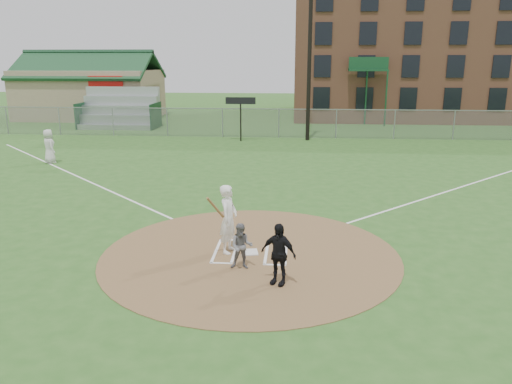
# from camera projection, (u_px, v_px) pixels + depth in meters

# --- Properties ---
(ground) EXTENTS (140.00, 140.00, 0.00)m
(ground) POSITION_uv_depth(u_px,v_px,m) (250.00, 254.00, 14.14)
(ground) COLOR #2C5A1F
(ground) RESTS_ON ground
(dirt_circle) EXTENTS (8.40, 8.40, 0.02)m
(dirt_circle) POSITION_uv_depth(u_px,v_px,m) (250.00, 254.00, 14.13)
(dirt_circle) COLOR olive
(dirt_circle) RESTS_ON ground
(home_plate) EXTENTS (0.55, 0.55, 0.03)m
(home_plate) POSITION_uv_depth(u_px,v_px,m) (249.00, 252.00, 14.19)
(home_plate) COLOR silver
(home_plate) RESTS_ON dirt_circle
(foul_line_first) EXTENTS (17.04, 17.04, 0.01)m
(foul_line_first) POSITION_uv_depth(u_px,v_px,m) (471.00, 184.00, 22.10)
(foul_line_first) COLOR white
(foul_line_first) RESTS_ON ground
(foul_line_third) EXTENTS (17.04, 17.04, 0.01)m
(foul_line_third) POSITION_uv_depth(u_px,v_px,m) (78.00, 177.00, 23.50)
(foul_line_third) COLOR white
(foul_line_third) RESTS_ON ground
(catcher) EXTENTS (0.60, 0.47, 1.23)m
(catcher) POSITION_uv_depth(u_px,v_px,m) (242.00, 246.00, 12.99)
(catcher) COLOR slate
(catcher) RESTS_ON dirt_circle
(umpire) EXTENTS (0.99, 0.71, 1.55)m
(umpire) POSITION_uv_depth(u_px,v_px,m) (278.00, 254.00, 12.05)
(umpire) COLOR black
(umpire) RESTS_ON dirt_circle
(ondeck_player) EXTENTS (1.03, 1.02, 1.80)m
(ondeck_player) POSITION_uv_depth(u_px,v_px,m) (49.00, 146.00, 26.38)
(ondeck_player) COLOR silver
(ondeck_player) RESTS_ON ground
(batters_boxes) EXTENTS (2.08, 1.88, 0.01)m
(batters_boxes) POSITION_uv_depth(u_px,v_px,m) (251.00, 252.00, 14.27)
(batters_boxes) COLOR white
(batters_boxes) RESTS_ON dirt_circle
(batter_at_plate) EXTENTS (0.83, 1.05, 1.97)m
(batter_at_plate) POSITION_uv_depth(u_px,v_px,m) (228.00, 219.00, 14.03)
(batter_at_plate) COLOR white
(batter_at_plate) RESTS_ON dirt_circle
(outfield_fence) EXTENTS (56.08, 0.08, 2.03)m
(outfield_fence) POSITION_uv_depth(u_px,v_px,m) (279.00, 123.00, 35.07)
(outfield_fence) COLOR slate
(outfield_fence) RESTS_ON ground
(bleachers) EXTENTS (6.08, 3.20, 3.20)m
(bleachers) POSITION_uv_depth(u_px,v_px,m) (119.00, 108.00, 39.97)
(bleachers) COLOR #B7BABF
(bleachers) RESTS_ON ground
(clubhouse) EXTENTS (12.20, 8.71, 6.23)m
(clubhouse) POSITION_uv_depth(u_px,v_px,m) (91.00, 92.00, 46.70)
(clubhouse) COLOR tan
(clubhouse) RESTS_ON ground
(brick_warehouse) EXTENTS (30.00, 17.17, 15.00)m
(brick_warehouse) POSITION_uv_depth(u_px,v_px,m) (453.00, 36.00, 47.53)
(brick_warehouse) COLOR #A56247
(brick_warehouse) RESTS_ON ground
(light_pole) EXTENTS (1.20, 0.30, 12.22)m
(light_pole) POSITION_uv_depth(u_px,v_px,m) (310.00, 39.00, 32.51)
(light_pole) COLOR black
(light_pole) RESTS_ON ground
(scoreboard_sign) EXTENTS (2.00, 0.10, 2.93)m
(scoreboard_sign) POSITION_uv_depth(u_px,v_px,m) (241.00, 105.00, 33.17)
(scoreboard_sign) COLOR black
(scoreboard_sign) RESTS_ON ground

